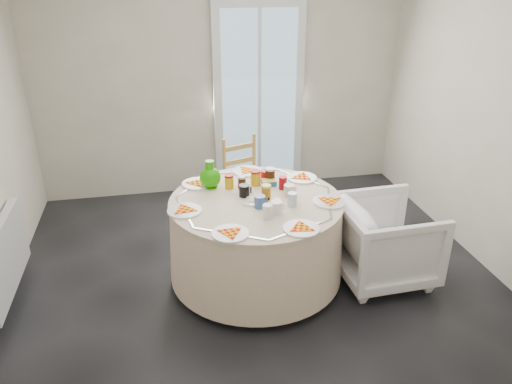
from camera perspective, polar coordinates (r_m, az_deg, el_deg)
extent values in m
plane|color=black|center=(4.22, 0.34, -10.46)|extent=(4.00, 4.00, 0.00)
cube|color=#BCB5A3|center=(5.52, -3.97, 13.01)|extent=(4.00, 0.02, 2.60)
cube|color=#BCB5A3|center=(4.46, 26.66, 7.48)|extent=(0.02, 4.00, 2.60)
cube|color=silver|center=(5.60, 0.31, 10.60)|extent=(1.00, 0.08, 2.10)
cube|color=silver|center=(4.30, -26.69, -6.70)|extent=(0.07, 1.00, 0.55)
cylinder|color=beige|center=(4.09, 0.00, -5.40)|extent=(1.41, 1.41, 0.71)
imported|color=white|center=(4.24, 14.56, -4.92)|extent=(0.73, 0.77, 0.76)
cube|color=#146F93|center=(4.16, 1.50, 1.47)|extent=(0.13, 0.09, 0.05)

